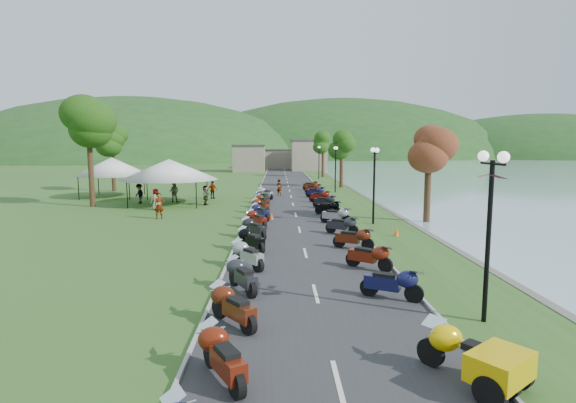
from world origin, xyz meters
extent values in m
plane|color=#3E6D28|center=(0.00, 0.00, 0.00)|extent=(400.00, 400.00, 0.00)
cube|color=#313133|center=(0.00, 40.00, 0.01)|extent=(7.00, 120.00, 0.02)
cube|color=gray|center=(-2.00, 85.00, 2.50)|extent=(18.00, 16.00, 5.00)
imported|color=slate|center=(-9.77, 20.49, 0.00)|extent=(0.83, 0.73, 1.88)
imported|color=slate|center=(-10.89, 30.00, 0.00)|extent=(1.00, 0.65, 1.92)
imported|color=slate|center=(-13.78, 29.01, 0.00)|extent=(1.15, 1.15, 1.78)
cone|color=#F2590C|center=(-3.00, 3.02, 0.28)|extent=(0.35, 0.35, 0.55)
camera|label=1|loc=(-1.31, -11.28, 5.22)|focal=28.00mm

